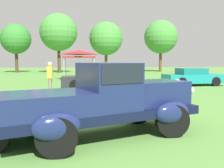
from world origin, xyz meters
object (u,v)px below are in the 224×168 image
(show_car_charcoal, at_px, (94,79))
(show_car_teal, at_px, (193,77))
(spectator_between_cars, at_px, (50,77))
(canopy_tent_left_field, at_px, (79,53))
(feature_pickup_truck, at_px, (105,99))

(show_car_charcoal, height_order, show_car_teal, same)
(spectator_between_cars, distance_m, canopy_tent_left_field, 10.38)
(show_car_charcoal, xyz_separation_m, canopy_tent_left_field, (-0.91, 7.73, 1.82))
(feature_pickup_truck, height_order, show_car_charcoal, feature_pickup_truck)
(show_car_charcoal, bearing_deg, show_car_teal, 10.01)
(show_car_teal, bearing_deg, feature_pickup_truck, -123.64)
(show_car_charcoal, distance_m, spectator_between_cars, 3.43)
(show_car_teal, relative_size, spectator_between_cars, 2.53)
(canopy_tent_left_field, bearing_deg, show_car_teal, -39.10)
(feature_pickup_truck, relative_size, show_car_teal, 1.10)
(feature_pickup_truck, relative_size, spectator_between_cars, 2.78)
(spectator_between_cars, bearing_deg, canopy_tent_left_field, 81.69)
(feature_pickup_truck, distance_m, show_car_teal, 13.37)
(show_car_teal, height_order, spectator_between_cars, spectator_between_cars)
(show_car_teal, bearing_deg, spectator_between_cars, -158.73)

